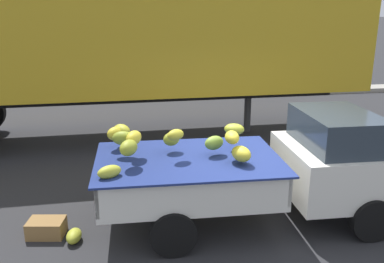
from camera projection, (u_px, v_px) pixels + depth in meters
name	position (u px, v px, depth m)	size (l,w,h in m)	color
ground	(261.00, 214.00, 6.83)	(220.00, 220.00, 0.00)	#28282B
curb_strip	(182.00, 95.00, 15.46)	(80.00, 0.80, 0.16)	gray
pickup_truck	(308.00, 164.00, 6.53)	(4.88, 1.97, 1.70)	silver
semi_trailer	(115.00, 37.00, 9.98)	(12.04, 2.80, 3.95)	gold
fallen_banana_bunch_near_tailgate	(74.00, 236.00, 6.00)	(0.35, 0.21, 0.18)	#AAAF2F
produce_crate	(46.00, 228.00, 6.15)	(0.52, 0.36, 0.25)	olive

